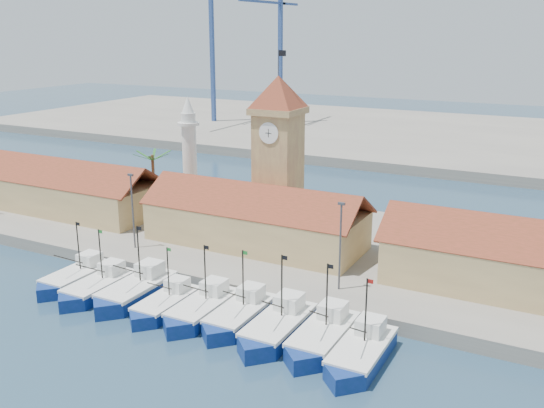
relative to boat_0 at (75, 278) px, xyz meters
The scene contains 21 objects.
ground 13.16m from the boat_0, 13.22° to the right, with size 400.00×400.00×0.00m, color #1B324A.
quay 24.58m from the boat_0, 58.66° to the left, with size 140.00×32.00×1.50m, color gray.
terminal 107.76m from the boat_0, 83.18° to the left, with size 240.00×80.00×2.00m, color gray.
boat_0 is the anchor object (origin of this frame).
boat_1 4.00m from the boat_0, 12.13° to the right, with size 3.52×9.63×7.29m.
boat_2 8.10m from the boat_0, ahead, with size 3.87×10.62×8.03m.
boat_3 12.55m from the boat_0, ahead, with size 3.27×8.96×6.78m.
boat_4 16.37m from the boat_0, ahead, with size 3.60×9.87×7.47m.
boat_5 20.23m from the boat_0, ahead, with size 3.59×9.83×7.44m.
boat_6 24.52m from the boat_0, ahead, with size 3.83×10.50×7.94m.
boat_7 28.74m from the boat_0, ahead, with size 3.76×10.30×7.79m.
boat_8 32.66m from the boat_0, ahead, with size 3.67×10.06×7.61m.
hall_left 25.85m from the boat_0, 138.50° to the left, with size 31.20×10.13×7.61m.
hall_center 21.51m from the boat_0, 53.04° to the left, with size 27.04×10.13×7.61m.
hall_right 48.01m from the boat_0, 20.78° to the left, with size 31.20×10.13×7.61m.
clock_tower 28.60m from the boat_0, 60.92° to the left, with size 5.80×5.80×22.70m.
minaret 26.65m from the boat_0, 95.06° to the left, with size 3.00×3.00×16.30m.
palm_tree 24.72m from the boat_0, 107.41° to the left, with size 5.60×5.03×8.39m.
lamp_posts 17.04m from the boat_0, 34.10° to the left, with size 80.70×0.25×9.03m.
crane_blue_far 110.98m from the boat_0, 115.41° to the left, with size 1.00×35.17×45.33m.
crane_blue_near 109.99m from the boat_0, 105.37° to the left, with size 1.00×31.16×39.25m.
Camera 1 is at (34.00, -40.64, 26.44)m, focal length 40.00 mm.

